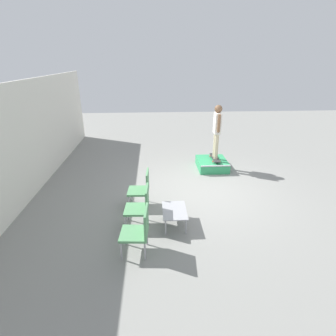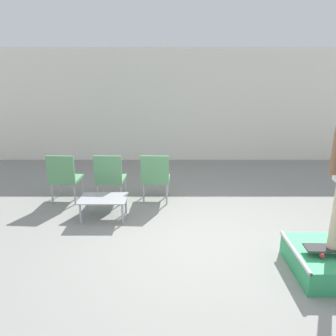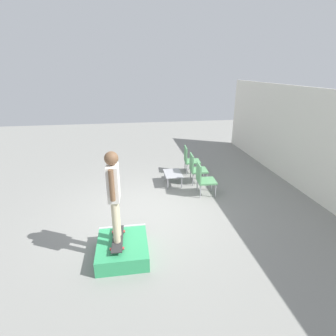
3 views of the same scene
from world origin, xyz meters
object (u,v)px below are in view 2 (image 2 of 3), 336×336
(skate_ramp_box, at_px, (335,261))
(patio_chair_right, at_px, (154,176))
(coffee_table, at_px, (102,201))
(patio_chair_left, at_px, (63,176))
(patio_chair_center, at_px, (109,176))

(skate_ramp_box, xyz_separation_m, patio_chair_right, (-2.37, 2.30, 0.37))
(coffee_table, xyz_separation_m, patio_chair_right, (0.87, 0.74, 0.19))
(patio_chair_right, bearing_deg, skate_ramp_box, 138.62)
(patio_chair_left, distance_m, patio_chair_center, 0.87)
(coffee_table, relative_size, patio_chair_left, 0.83)
(patio_chair_center, height_order, patio_chair_right, same)
(coffee_table, height_order, patio_chair_left, patio_chair_left)
(coffee_table, xyz_separation_m, patio_chair_left, (-0.88, 0.74, 0.19))
(skate_ramp_box, bearing_deg, coffee_table, 154.29)
(skate_ramp_box, xyz_separation_m, patio_chair_left, (-4.11, 2.30, 0.37))
(patio_chair_center, bearing_deg, coffee_table, 93.46)
(coffee_table, bearing_deg, skate_ramp_box, -25.71)
(patio_chair_left, bearing_deg, patio_chair_right, -175.87)
(skate_ramp_box, distance_m, patio_chair_center, 3.99)
(patio_chair_center, bearing_deg, skate_ramp_box, 147.69)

